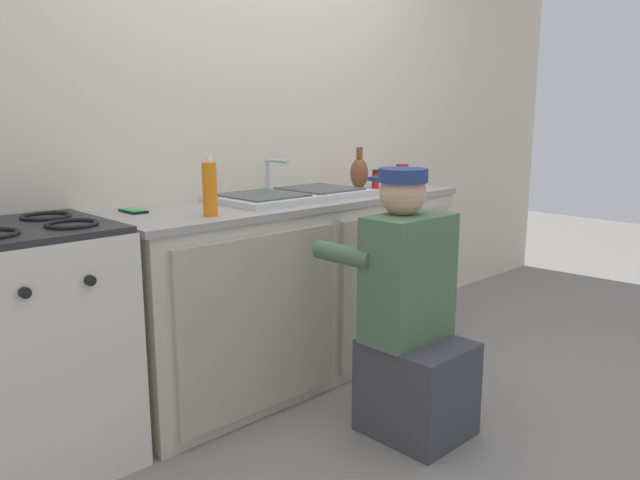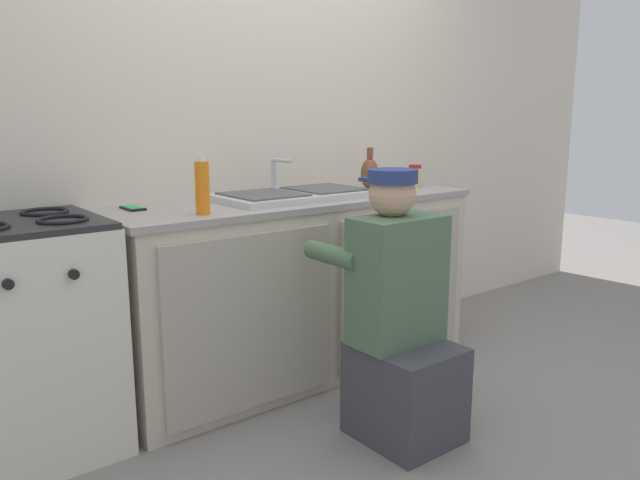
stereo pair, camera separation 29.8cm
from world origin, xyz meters
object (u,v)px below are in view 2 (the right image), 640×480
at_px(sink_double_basin, 295,194).
at_px(vase_decorative, 370,173).
at_px(plumber_person, 400,328).
at_px(condiment_jar, 415,176).
at_px(spice_bottle_red, 386,180).
at_px(stove_range, 27,338).
at_px(cell_phone, 133,208).
at_px(soap_bottle_orange, 202,187).

height_order(sink_double_basin, vase_decorative, vase_decorative).
height_order(plumber_person, vase_decorative, vase_decorative).
bearing_deg(condiment_jar, spice_bottle_red, 167.50).
relative_size(sink_double_basin, stove_range, 0.85).
bearing_deg(vase_decorative, plumber_person, -125.45).
distance_m(sink_double_basin, cell_phone, 0.79).
bearing_deg(stove_range, plumber_person, -33.06).
relative_size(soap_bottle_orange, cell_phone, 1.79).
bearing_deg(soap_bottle_orange, cell_phone, 119.64).
bearing_deg(vase_decorative, cell_phone, 176.76).
bearing_deg(soap_bottle_orange, vase_decorative, 11.65).
relative_size(condiment_jar, vase_decorative, 0.56).
xyz_separation_m(cell_phone, spice_bottle_red, (1.41, -0.14, 0.04)).
xyz_separation_m(sink_double_basin, spice_bottle_red, (0.62, -0.01, 0.03)).
height_order(plumber_person, cell_phone, plumber_person).
bearing_deg(cell_phone, condiment_jar, -6.37).
distance_m(soap_bottle_orange, vase_decorative, 1.18).
distance_m(soap_bottle_orange, condiment_jar, 1.42).
relative_size(plumber_person, cell_phone, 7.89).
bearing_deg(spice_bottle_red, stove_range, 179.89).
bearing_deg(plumber_person, stove_range, 146.94).
height_order(cell_phone, condiment_jar, condiment_jar).
xyz_separation_m(cell_phone, condiment_jar, (1.59, -0.18, 0.06)).
bearing_deg(soap_bottle_orange, spice_bottle_red, 8.24).
bearing_deg(stove_range, vase_decorative, 1.78).
distance_m(stove_range, condiment_jar, 2.16).
xyz_separation_m(sink_double_basin, plumber_person, (-0.06, -0.80, -0.47)).
bearing_deg(vase_decorative, spice_bottle_red, -41.04).
distance_m(plumber_person, soap_bottle_orange, 1.00).
relative_size(spice_bottle_red, vase_decorative, 0.46).
height_order(spice_bottle_red, condiment_jar, condiment_jar).
height_order(stove_range, condiment_jar, condiment_jar).
relative_size(plumber_person, soap_bottle_orange, 4.42).
bearing_deg(sink_double_basin, stove_range, -179.90).
bearing_deg(soap_bottle_orange, sink_double_basin, 16.89).
xyz_separation_m(stove_range, plumber_person, (1.23, -0.80, -0.01)).
height_order(sink_double_basin, cell_phone, sink_double_basin).
height_order(plumber_person, condiment_jar, plumber_person).
height_order(plumber_person, spice_bottle_red, plumber_person).
xyz_separation_m(stove_range, spice_bottle_red, (1.91, -0.00, 0.49)).
height_order(soap_bottle_orange, vase_decorative, soap_bottle_orange).
distance_m(spice_bottle_red, vase_decorative, 0.10).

